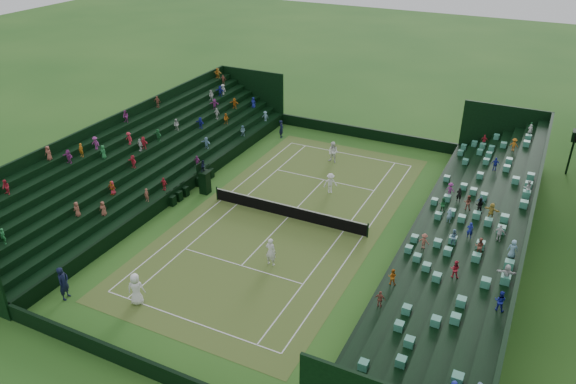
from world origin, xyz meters
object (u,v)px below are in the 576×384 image
tennis_net (288,211)px  player_near_west (136,289)px  player_far_west (333,152)px  player_near_east (271,252)px  player_far_east (330,183)px  umpire_chair (204,179)px

tennis_net → player_near_west: player_near_west is taller
tennis_net → player_far_west: player_far_west is taller
player_near_west → player_near_east: player_near_west is taller
tennis_net → player_far_east: player_far_east is taller
player_far_west → player_far_east: size_ratio=1.14×
umpire_chair → player_far_east: 9.39m
player_near_east → tennis_net: bearing=-74.2°
player_far_east → player_near_east: bearing=-122.5°
player_near_west → player_near_east: (4.87, 6.43, -0.03)m
player_near_west → player_far_west: 21.86m
tennis_net → player_near_west: size_ratio=6.08×
player_near_west → player_far_east: 17.21m
umpire_chair → player_near_east: 10.58m
player_far_west → player_far_east: player_far_west is taller
player_near_west → player_near_east: bearing=-151.5°
player_near_east → player_far_west: (-2.17, 15.27, -0.02)m
player_near_west → umpire_chair: bearing=-97.2°
player_far_west → player_near_west: bearing=-88.2°
player_near_east → player_far_east: (-0.31, 10.16, -0.14)m
umpire_chair → player_far_east: (8.40, 4.17, -0.35)m
player_near_east → player_far_west: player_near_east is taller
player_near_west → player_far_west: size_ratio=1.06×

